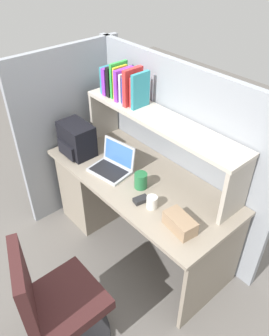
% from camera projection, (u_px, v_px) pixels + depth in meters
% --- Properties ---
extents(ground_plane, '(8.00, 8.00, 0.00)m').
position_uv_depth(ground_plane, '(139.00, 241.00, 3.02)').
color(ground_plane, slate).
extents(desk, '(1.60, 0.70, 0.73)m').
position_uv_depth(desk, '(110.00, 186.00, 3.01)').
color(desk, gray).
rests_on(desk, ground_plane).
extents(cubicle_partition_rear, '(1.84, 0.05, 1.55)m').
position_uv_depth(cubicle_partition_rear, '(174.00, 155.00, 2.75)').
color(cubicle_partition_rear, gray).
rests_on(cubicle_partition_rear, ground_plane).
extents(cubicle_partition_left, '(0.05, 1.06, 1.55)m').
position_uv_depth(cubicle_partition_left, '(73.00, 132.00, 3.04)').
color(cubicle_partition_left, gray).
rests_on(cubicle_partition_left, ground_plane).
extents(overhead_hutch, '(1.44, 0.28, 0.45)m').
position_uv_depth(overhead_hutch, '(160.00, 130.00, 2.47)').
color(overhead_hutch, '#B3A99C').
rests_on(overhead_hutch, desk).
extents(reference_books_on_shelf, '(0.41, 0.19, 0.28)m').
position_uv_depth(reference_books_on_shelf, '(124.00, 84.00, 2.59)').
color(reference_books_on_shelf, teal).
rests_on(reference_books_on_shelf, overhead_hutch).
extents(laptop, '(0.35, 0.29, 0.22)m').
position_uv_depth(laptop, '(113.00, 164.00, 2.63)').
color(laptop, '#B7BABF').
rests_on(laptop, desk).
extents(backpack, '(0.30, 0.23, 0.27)m').
position_uv_depth(backpack, '(76.00, 140.00, 2.77)').
color(backpack, black).
rests_on(backpack, desk).
extents(computer_mouse, '(0.08, 0.11, 0.03)m').
position_uv_depth(computer_mouse, '(141.00, 200.00, 2.35)').
color(computer_mouse, '#262628').
rests_on(computer_mouse, desk).
extents(paper_cup, '(0.08, 0.08, 0.09)m').
position_uv_depth(paper_cup, '(152.00, 202.00, 2.29)').
color(paper_cup, white).
rests_on(paper_cup, desk).
extents(tissue_box, '(0.23, 0.15, 0.10)m').
position_uv_depth(tissue_box, '(180.00, 223.00, 2.13)').
color(tissue_box, '#9E7F60').
rests_on(tissue_box, desk).
extents(snack_canister, '(0.10, 0.10, 0.12)m').
position_uv_depth(snack_canister, '(141.00, 181.00, 2.45)').
color(snack_canister, '#26723F').
rests_on(snack_canister, desk).
extents(office_chair, '(0.52, 0.54, 0.93)m').
position_uv_depth(office_chair, '(58.00, 309.00, 2.07)').
color(office_chair, black).
rests_on(office_chair, ground_plane).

